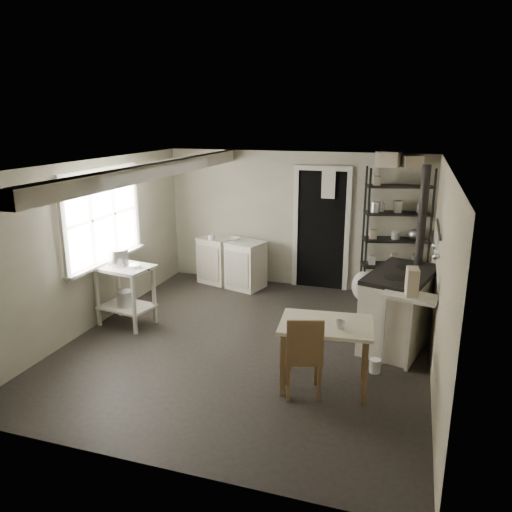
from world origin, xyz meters
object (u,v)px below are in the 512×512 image
(work_table, at_px, (325,354))
(base_cabinets, at_px, (231,259))
(chair, at_px, (303,351))
(prep_table, at_px, (126,298))
(stockpot, at_px, (118,260))
(flour_sack, at_px, (365,287))
(shelf_rack, at_px, (395,241))
(stove, at_px, (399,312))

(work_table, bearing_deg, base_cabinets, 126.63)
(base_cabinets, relative_size, chair, 1.36)
(prep_table, height_order, work_table, prep_table)
(stockpot, xyz_separation_m, chair, (2.86, -1.06, -0.45))
(stockpot, bearing_deg, prep_table, -14.65)
(work_table, bearing_deg, flour_sack, 87.04)
(shelf_rack, relative_size, stove, 1.71)
(shelf_rack, relative_size, chair, 2.33)
(stockpot, bearing_deg, work_table, -15.49)
(chair, bearing_deg, flour_sack, 66.24)
(stockpot, relative_size, chair, 0.33)
(stove, bearing_deg, work_table, -103.19)
(prep_table, height_order, chair, chair)
(prep_table, height_order, base_cabinets, base_cabinets)
(prep_table, height_order, stockpot, stockpot)
(stockpot, distance_m, stove, 3.83)
(prep_table, xyz_separation_m, shelf_rack, (3.51, 2.24, 0.55))
(shelf_rack, xyz_separation_m, stove, (0.16, -1.74, -0.51))
(prep_table, distance_m, flour_sack, 3.67)
(stockpot, xyz_separation_m, stove, (3.77, 0.47, -0.50))
(shelf_rack, height_order, stove, shelf_rack)
(stockpot, bearing_deg, base_cabinets, 66.53)
(base_cabinets, relative_size, shelf_rack, 0.58)
(stockpot, bearing_deg, chair, -20.29)
(base_cabinets, bearing_deg, work_table, -37.12)
(base_cabinets, bearing_deg, chair, -41.54)
(stove, relative_size, flour_sack, 2.48)
(stockpot, xyz_separation_m, flour_sack, (3.20, 1.93, -0.70))
(chair, bearing_deg, stove, 42.12)
(stove, bearing_deg, stockpot, -157.78)
(prep_table, xyz_separation_m, chair, (2.76, -1.03, 0.08))
(prep_table, bearing_deg, work_table, -15.52)
(stockpot, bearing_deg, stove, 7.18)
(shelf_rack, distance_m, flour_sack, 0.87)
(prep_table, distance_m, chair, 2.95)
(stove, xyz_separation_m, work_table, (-0.71, -1.32, -0.06))
(prep_table, relative_size, chair, 0.95)
(shelf_rack, bearing_deg, base_cabinets, 168.58)
(prep_table, relative_size, stove, 0.70)
(prep_table, relative_size, flour_sack, 1.73)
(stove, bearing_deg, shelf_rack, 110.37)
(shelf_rack, bearing_deg, stockpot, -163.12)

